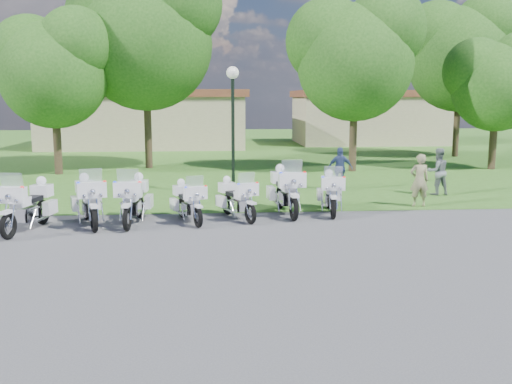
{
  "coord_description": "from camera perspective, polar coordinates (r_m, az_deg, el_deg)",
  "views": [
    {
      "loc": [
        -1.22,
        -14.27,
        3.5
      ],
      "look_at": [
        -0.03,
        1.2,
        0.95
      ],
      "focal_mm": 40.0,
      "sensor_mm": 36.0,
      "label": 1
    }
  ],
  "objects": [
    {
      "name": "motorcycle_0",
      "position": [
        16.4,
        -21.81,
        -1.19
      ],
      "size": [
        1.11,
        2.45,
        1.66
      ],
      "rotation": [
        0.0,
        0.0,
        2.94
      ],
      "color": "black",
      "rests_on": "ground"
    },
    {
      "name": "motorcycle_3",
      "position": [
        16.43,
        -6.81,
        -0.92
      ],
      "size": [
        1.14,
        2.02,
        1.42
      ],
      "rotation": [
        0.0,
        0.0,
        3.49
      ],
      "color": "black",
      "rests_on": "ground"
    },
    {
      "name": "building_east",
      "position": [
        45.94,
        11.13,
        7.39
      ],
      "size": [
        11.44,
        7.28,
        4.1
      ],
      "color": "tan",
      "rests_on": "ground"
    },
    {
      "name": "motorcycle_5",
      "position": [
        17.46,
        2.98,
        0.21
      ],
      "size": [
        1.01,
        2.61,
        1.76
      ],
      "rotation": [
        0.0,
        0.0,
        3.24
      ],
      "color": "black",
      "rests_on": "ground"
    },
    {
      "name": "motorcycle_2",
      "position": [
        16.48,
        -12.09,
        -0.69
      ],
      "size": [
        0.89,
        2.45,
        1.65
      ],
      "rotation": [
        0.0,
        0.0,
        3.08
      ],
      "color": "black",
      "rests_on": "ground"
    },
    {
      "name": "tree_0",
      "position": [
        28.03,
        -19.72,
        11.89
      ],
      "size": [
        5.68,
        4.85,
        7.57
      ],
      "color": "#38281C",
      "rests_on": "ground"
    },
    {
      "name": "building_west",
      "position": [
        42.56,
        -10.93,
        7.25
      ],
      "size": [
        14.56,
        8.32,
        4.1
      ],
      "color": "tan",
      "rests_on": "ground"
    },
    {
      "name": "lamp_post",
      "position": [
        20.49,
        -2.34,
        9.18
      ],
      "size": [
        0.44,
        0.44,
        4.62
      ],
      "color": "black",
      "rests_on": "ground"
    },
    {
      "name": "ground",
      "position": [
        14.74,
        0.48,
        -4.4
      ],
      "size": [
        100.0,
        100.0,
        0.0
      ],
      "primitive_type": "plane",
      "color": "#4C4C51",
      "rests_on": "ground"
    },
    {
      "name": "tree_3",
      "position": [
        30.71,
        22.88,
        10.38
      ],
      "size": [
        5.04,
        4.3,
        6.72
      ],
      "color": "#38281C",
      "rests_on": "ground"
    },
    {
      "name": "grass_lawn",
      "position": [
        41.43,
        -2.7,
        4.5
      ],
      "size": [
        100.0,
        48.0,
        0.01
      ],
      "primitive_type": "cube",
      "color": "#3E6B22",
      "rests_on": "ground"
    },
    {
      "name": "motorcycle_1",
      "position": [
        16.57,
        -16.41,
        -0.77
      ],
      "size": [
        1.32,
        2.4,
        1.68
      ],
      "rotation": [
        0.0,
        0.0,
        3.47
      ],
      "color": "black",
      "rests_on": "ground"
    },
    {
      "name": "bystander_c",
      "position": [
        22.15,
        8.42,
        2.3
      ],
      "size": [
        1.0,
        0.48,
        1.65
      ],
      "primitive_type": "imported",
      "rotation": [
        0.0,
        0.0,
        3.06
      ],
      "color": "navy",
      "rests_on": "ground"
    },
    {
      "name": "tree_1",
      "position": [
        29.53,
        -11.15,
        15.58
      ],
      "size": [
        7.7,
        6.57,
        10.26
      ],
      "color": "#38281C",
      "rests_on": "ground"
    },
    {
      "name": "motorcycle_4",
      "position": [
        16.77,
        -1.96,
        -0.61
      ],
      "size": [
        1.24,
        2.02,
        1.45
      ],
      "rotation": [
        0.0,
        0.0,
        3.55
      ],
      "color": "black",
      "rests_on": "ground"
    },
    {
      "name": "bystander_a",
      "position": [
        19.27,
        16.02,
        1.11
      ],
      "size": [
        0.64,
        0.43,
        1.72
      ],
      "primitive_type": "imported",
      "rotation": [
        0.0,
        0.0,
        3.11
      ],
      "color": "gray",
      "rests_on": "ground"
    },
    {
      "name": "tree_2",
      "position": [
        28.02,
        9.78,
        13.67
      ],
      "size": [
        6.44,
        5.49,
        8.58
      ],
      "color": "#38281C",
      "rests_on": "ground"
    },
    {
      "name": "tree_4",
      "position": [
        36.82,
        19.69,
        13.27
      ],
      "size": [
        7.21,
        6.15,
        9.61
      ],
      "color": "#38281C",
      "rests_on": "ground"
    },
    {
      "name": "bystander_b",
      "position": [
        21.81,
        17.71,
        1.94
      ],
      "size": [
        0.91,
        0.75,
        1.72
      ],
      "primitive_type": "imported",
      "rotation": [
        0.0,
        0.0,
        -3.02
      ],
      "color": "slate",
      "rests_on": "ground"
    },
    {
      "name": "motorcycle_6",
      "position": [
        17.73,
        7.47,
        -0.01
      ],
      "size": [
        0.91,
        2.29,
        1.54
      ],
      "rotation": [
        0.0,
        0.0,
        3.03
      ],
      "color": "black",
      "rests_on": "ground"
    }
  ]
}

